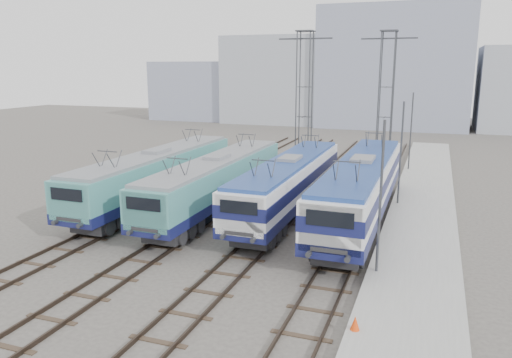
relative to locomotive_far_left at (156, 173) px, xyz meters
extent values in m
plane|color=#514C47|center=(6.75, -9.06, -2.20)|extent=(160.00, 160.00, 0.00)
cube|color=#9E9E99|center=(16.95, -1.06, -2.05)|extent=(4.00, 70.00, 0.30)
cube|color=#15194D|center=(0.00, 0.22, -0.84)|extent=(2.79, 17.61, 0.59)
cube|color=teal|center=(0.00, 0.22, 0.33)|extent=(2.74, 17.61, 1.76)
cube|color=teal|center=(0.00, -8.25, 0.15)|extent=(2.52, 0.68, 2.00)
cube|color=gray|center=(0.00, 0.22, 1.31)|extent=(2.52, 16.91, 0.20)
cube|color=#262628|center=(0.00, -5.65, -1.58)|extent=(2.05, 3.52, 0.66)
cube|color=#262628|center=(0.00, 6.09, -1.58)|extent=(2.05, 3.52, 0.66)
cube|color=#15194D|center=(4.50, -0.02, -0.88)|extent=(2.72, 17.15, 0.57)
cube|color=teal|center=(4.50, -0.02, 0.27)|extent=(2.67, 17.15, 1.71)
cube|color=teal|center=(4.50, -8.26, 0.10)|extent=(2.45, 0.67, 1.94)
cube|color=gray|center=(4.50, -0.02, 1.22)|extent=(2.45, 16.46, 0.19)
cube|color=#262628|center=(4.50, -5.74, -1.59)|extent=(2.00, 3.43, 0.64)
cube|color=#262628|center=(4.50, 5.69, -1.59)|extent=(2.00, 3.43, 0.64)
cube|color=#15194D|center=(9.00, 1.00, -0.87)|extent=(2.72, 17.16, 0.57)
cube|color=white|center=(9.00, 1.00, 0.27)|extent=(2.67, 17.16, 1.72)
cube|color=#15194D|center=(9.00, 1.00, 0.22)|extent=(2.71, 17.18, 0.67)
cube|color=white|center=(9.00, -7.25, 0.10)|extent=(2.46, 0.67, 1.95)
cube|color=navy|center=(9.00, 1.00, 1.22)|extent=(2.46, 16.48, 0.19)
cube|color=#262628|center=(9.00, -4.72, -1.59)|extent=(2.00, 3.43, 0.64)
cube|color=#262628|center=(9.00, 6.72, -1.59)|extent=(2.00, 3.43, 0.64)
cube|color=#15194D|center=(13.50, 0.67, -0.78)|extent=(2.94, 18.61, 0.62)
cube|color=white|center=(13.50, 0.67, 0.46)|extent=(2.89, 18.61, 1.86)
cube|color=#15194D|center=(13.50, 0.67, 0.41)|extent=(2.93, 18.63, 0.72)
cube|color=white|center=(13.50, -8.27, 0.28)|extent=(2.66, 0.72, 2.11)
cube|color=navy|center=(13.50, 0.67, 1.50)|extent=(2.66, 17.86, 0.21)
cube|color=#262628|center=(13.50, -5.53, -1.55)|extent=(2.17, 3.72, 0.70)
cube|color=#262628|center=(13.50, 6.88, -1.55)|extent=(2.17, 3.72, 0.70)
cylinder|color=#3F4247|center=(6.20, 12.39, 3.80)|extent=(0.10, 0.10, 12.00)
cylinder|color=#3F4247|center=(7.30, 12.39, 3.80)|extent=(0.10, 0.10, 12.00)
cylinder|color=#3F4247|center=(6.20, 13.49, 3.80)|extent=(0.10, 0.10, 12.00)
cylinder|color=#3F4247|center=(7.30, 13.49, 3.80)|extent=(0.10, 0.10, 12.00)
cube|color=#3F4247|center=(6.75, 12.94, 9.20)|extent=(4.50, 0.12, 0.12)
cylinder|color=#3F4247|center=(12.70, 14.39, 3.80)|extent=(0.10, 0.10, 12.00)
cylinder|color=#3F4247|center=(13.80, 14.39, 3.80)|extent=(0.10, 0.10, 12.00)
cylinder|color=#3F4247|center=(12.70, 15.49, 3.80)|extent=(0.10, 0.10, 12.00)
cylinder|color=#3F4247|center=(13.80, 15.49, 3.80)|extent=(0.10, 0.10, 12.00)
cube|color=#3F4247|center=(13.25, 14.94, 9.20)|extent=(4.50, 0.12, 0.12)
cylinder|color=#3F4247|center=(15.35, -7.06, 1.30)|extent=(0.12, 0.12, 7.00)
cylinder|color=#3F4247|center=(15.35, 4.94, 1.30)|extent=(0.12, 0.12, 7.00)
cylinder|color=#3F4247|center=(15.35, 16.94, 1.30)|extent=(0.12, 0.12, 7.00)
cone|color=#EE430E|center=(15.25, -12.50, -1.64)|extent=(0.33, 0.33, 0.51)
cube|color=#A3A9B4|center=(-7.25, 52.94, 4.80)|extent=(18.00, 12.00, 14.00)
cube|color=#9097B0|center=(10.75, 52.94, 6.80)|extent=(22.00, 14.00, 18.00)
cube|color=#9097B0|center=(-23.25, 52.94, 2.80)|extent=(14.00, 10.00, 10.00)
camera|label=1|loc=(17.35, -28.33, 6.95)|focal=35.00mm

